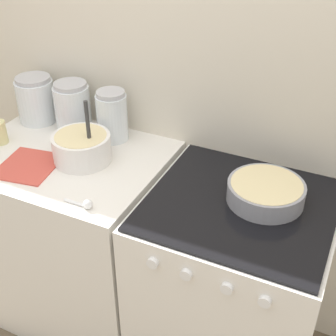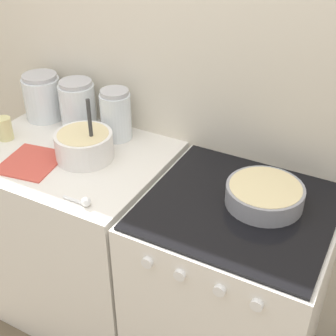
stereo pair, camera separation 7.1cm
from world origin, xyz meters
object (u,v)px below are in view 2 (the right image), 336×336
Objects in this scene: stove at (230,292)px; tin_can at (4,129)px; baking_pan at (265,194)px; mixing_bowl at (84,144)px; storage_jar_right at (116,118)px; storage_jar_middle at (78,108)px; storage_jar_left at (43,100)px.

stove is 1.20m from tin_can.
baking_pan is (0.07, 0.05, 0.49)m from stove.
mixing_bowl reaches higher than tin_can.
storage_jar_right reaches higher than tin_can.
baking_pan is 1.24× the size of storage_jar_right.
mixing_bowl is 0.76m from baking_pan.
mixing_bowl is 0.28m from storage_jar_middle.
storage_jar_middle reaches higher than storage_jar_left.
mixing_bowl is at bearing 179.45° from stove.
stove is at bearing -14.00° from storage_jar_middle.
storage_jar_right is (-0.74, 0.16, 0.06)m from baking_pan.
baking_pan is 2.75× the size of tin_can.
stove is 0.49m from baking_pan.
storage_jar_right is at bearing -0.00° from storage_jar_middle.
storage_jar_middle is at bearing 180.00° from storage_jar_right.
storage_jar_right is 2.22× the size of tin_can.
tin_can is at bearing -178.47° from stove.
stove is 3.95× the size of storage_jar_right.
stove is 3.25× the size of mixing_bowl.
tin_can is (-1.09, -0.03, 0.50)m from stove.
storage_jar_left reaches higher than tin_can.
storage_jar_left is (-0.39, 0.21, 0.03)m from mixing_bowl.
baking_pan reaches higher than stove.
mixing_bowl is at bearing -95.40° from storage_jar_right.
mixing_bowl is 0.21m from storage_jar_right.
storage_jar_left reaches higher than baking_pan.
storage_jar_left is 0.96× the size of storage_jar_middle.
storage_jar_right is at bearing 161.90° from stove.
stove is 3.19× the size of baking_pan.
stove is 3.93× the size of storage_jar_middle.
stove is 4.08× the size of storage_jar_left.
storage_jar_right reaches higher than baking_pan.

